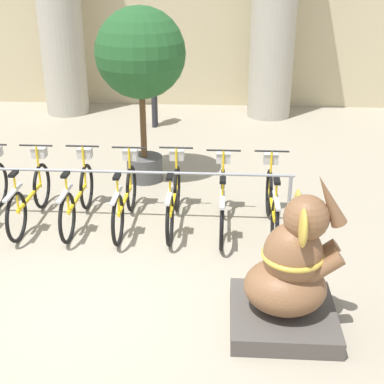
{
  "coord_description": "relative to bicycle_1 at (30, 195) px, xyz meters",
  "views": [
    {
      "loc": [
        1.38,
        -4.81,
        3.47
      ],
      "look_at": [
        1.03,
        0.76,
        1.0
      ],
      "focal_mm": 50.0,
      "sensor_mm": 36.0,
      "label": 1
    }
  ],
  "objects": [
    {
      "name": "ground_plane",
      "position": [
        1.31,
        -1.85,
        -0.4
      ],
      "size": [
        60.0,
        60.0,
        0.0
      ],
      "primitive_type": "plane",
      "color": "#9E937F"
    },
    {
      "name": "bike_rack",
      "position": [
        1.34,
        0.1,
        0.22
      ],
      "size": [
        4.63,
        0.05,
        0.77
      ],
      "color": "gray",
      "rests_on": "ground_plane"
    },
    {
      "name": "bicycle_1",
      "position": [
        0.0,
        0.0,
        0.0
      ],
      "size": [
        0.48,
        1.72,
        1.0
      ],
      "color": "black",
      "rests_on": "ground_plane"
    },
    {
      "name": "bicycle_2",
      "position": [
        0.67,
        0.02,
        0.0
      ],
      "size": [
        0.48,
        1.72,
        1.0
      ],
      "color": "black",
      "rests_on": "ground_plane"
    },
    {
      "name": "bicycle_3",
      "position": [
        1.34,
        -0.01,
        0.0
      ],
      "size": [
        0.48,
        1.72,
        1.0
      ],
      "color": "black",
      "rests_on": "ground_plane"
    },
    {
      "name": "bicycle_4",
      "position": [
        2.02,
        0.03,
        0.0
      ],
      "size": [
        0.48,
        1.72,
        1.0
      ],
      "color": "black",
      "rests_on": "ground_plane"
    },
    {
      "name": "bicycle_5",
      "position": [
        2.69,
        -0.04,
        0.0
      ],
      "size": [
        0.48,
        1.72,
        1.0
      ],
      "color": "black",
      "rests_on": "ground_plane"
    },
    {
      "name": "bicycle_6",
      "position": [
        3.36,
        -0.03,
        0.0
      ],
      "size": [
        0.48,
        1.72,
        1.0
      ],
      "color": "black",
      "rests_on": "ground_plane"
    },
    {
      "name": "elephant_statue",
      "position": [
        3.37,
        -2.13,
        0.16
      ],
      "size": [
        1.07,
        1.07,
        1.69
      ],
      "color": "#4C4742",
      "rests_on": "ground_plane"
    },
    {
      "name": "person_pedestrian",
      "position": [
        1.15,
        4.75,
        0.63
      ],
      "size": [
        0.23,
        0.47,
        1.72
      ],
      "color": "#28282D",
      "rests_on": "ground_plane"
    },
    {
      "name": "potted_tree",
      "position": [
        1.37,
        1.65,
        1.6
      ],
      "size": [
        1.41,
        1.41,
        2.81
      ],
      "color": "#4C4C4C",
      "rests_on": "ground_plane"
    }
  ]
}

